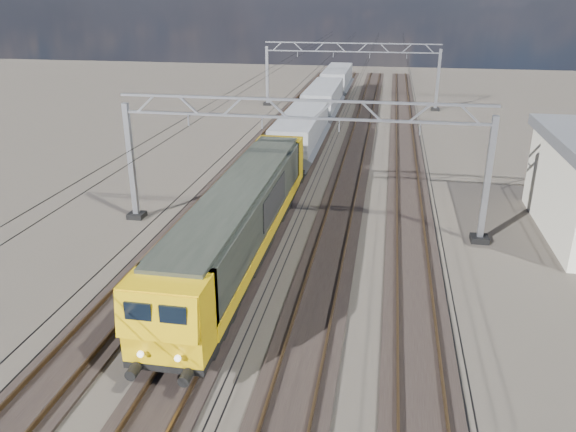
% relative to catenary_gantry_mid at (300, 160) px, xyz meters
% --- Properties ---
extents(ground, '(160.00, 160.00, 0.00)m').
position_rel_catenary_gantry_mid_xyz_m(ground, '(-0.00, -4.00, -3.91)').
color(ground, black).
rests_on(ground, ground).
extents(track_outer_west, '(2.60, 140.00, 0.30)m').
position_rel_catenary_gantry_mid_xyz_m(track_outer_west, '(-6.00, -4.00, -3.83)').
color(track_outer_west, black).
rests_on(track_outer_west, ground).
extents(track_loco, '(2.60, 140.00, 0.30)m').
position_rel_catenary_gantry_mid_xyz_m(track_loco, '(-2.00, -4.00, -3.83)').
color(track_loco, black).
rests_on(track_loco, ground).
extents(track_inner_east, '(2.60, 140.00, 0.30)m').
position_rel_catenary_gantry_mid_xyz_m(track_inner_east, '(2.00, -4.00, -3.83)').
color(track_inner_east, black).
rests_on(track_inner_east, ground).
extents(track_outer_east, '(2.60, 140.00, 0.30)m').
position_rel_catenary_gantry_mid_xyz_m(track_outer_east, '(6.00, -4.00, -3.83)').
color(track_outer_east, black).
rests_on(track_outer_east, ground).
extents(catenary_gantry_mid, '(19.90, 0.90, 7.11)m').
position_rel_catenary_gantry_mid_xyz_m(catenary_gantry_mid, '(0.00, 0.00, 0.00)').
color(catenary_gantry_mid, '#9497A1').
rests_on(catenary_gantry_mid, ground).
extents(catenary_gantry_far, '(19.90, 0.90, 7.11)m').
position_rel_catenary_gantry_mid_xyz_m(catenary_gantry_far, '(0.00, 36.00, 0.00)').
color(catenary_gantry_far, '#9497A1').
rests_on(catenary_gantry_far, ground).
extents(overhead_wires, '(12.03, 140.00, 0.53)m').
position_rel_catenary_gantry_mid_xyz_m(overhead_wires, '(-0.00, 4.00, 1.84)').
color(overhead_wires, black).
rests_on(overhead_wires, ground).
extents(locomotive, '(2.76, 21.10, 3.62)m').
position_rel_catenary_gantry_mid_xyz_m(locomotive, '(-2.00, -4.49, -1.58)').
color(locomotive, black).
rests_on(locomotive, ground).
extents(hopper_wagon_lead, '(3.38, 13.00, 3.25)m').
position_rel_catenary_gantry_mid_xyz_m(hopper_wagon_lead, '(-2.00, 13.21, -1.67)').
color(hopper_wagon_lead, black).
rests_on(hopper_wagon_lead, ground).
extents(hopper_wagon_mid, '(3.38, 13.00, 3.25)m').
position_rel_catenary_gantry_mid_xyz_m(hopper_wagon_mid, '(-2.00, 27.41, -1.67)').
color(hopper_wagon_mid, black).
rests_on(hopper_wagon_mid, ground).
extents(hopper_wagon_third, '(3.38, 13.00, 3.25)m').
position_rel_catenary_gantry_mid_xyz_m(hopper_wagon_third, '(-2.00, 41.61, -1.67)').
color(hopper_wagon_third, black).
rests_on(hopper_wagon_third, ground).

